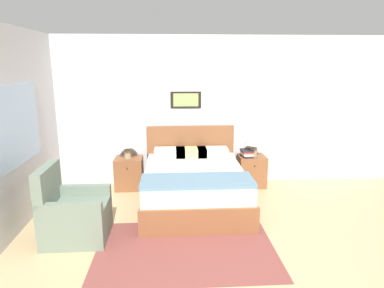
% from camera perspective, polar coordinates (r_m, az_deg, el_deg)
% --- Properties ---
extents(ground_plane, '(16.00, 16.00, 0.00)m').
position_cam_1_polar(ground_plane, '(3.66, 4.22, -22.44)').
color(ground_plane, tan).
extents(wall_back, '(7.21, 0.09, 2.60)m').
position_cam_1_polar(wall_back, '(6.06, 0.55, 5.46)').
color(wall_back, silver).
rests_on(wall_back, ground_plane).
extents(wall_left, '(0.08, 5.43, 2.60)m').
position_cam_1_polar(wall_left, '(4.94, -27.39, 2.14)').
color(wall_left, silver).
rests_on(wall_left, ground_plane).
extents(area_rug_main, '(2.09, 1.44, 0.01)m').
position_cam_1_polar(area_rug_main, '(4.21, -1.05, -17.10)').
color(area_rug_main, brown).
rests_on(area_rug_main, ground_plane).
extents(bed, '(1.53, 1.98, 1.06)m').
position_cam_1_polar(bed, '(5.28, 0.32, -6.78)').
color(bed, brown).
rests_on(bed, ground_plane).
extents(armchair, '(0.76, 0.69, 0.94)m').
position_cam_1_polar(armchair, '(4.54, -19.22, -11.12)').
color(armchair, slate).
rests_on(armchair, ground_plane).
extents(nightstand_near_window, '(0.47, 0.44, 0.55)m').
position_cam_1_polar(nightstand_near_window, '(6.05, -10.43, -4.79)').
color(nightstand_near_window, brown).
rests_on(nightstand_near_window, ground_plane).
extents(nightstand_by_door, '(0.47, 0.44, 0.55)m').
position_cam_1_polar(nightstand_by_door, '(6.16, 9.88, -4.41)').
color(nightstand_by_door, brown).
rests_on(nightstand_by_door, ground_plane).
extents(table_lamp_near_window, '(0.33, 0.33, 0.44)m').
position_cam_1_polar(table_lamp_near_window, '(5.88, -10.76, 0.53)').
color(table_lamp_near_window, gray).
rests_on(table_lamp_near_window, nightstand_near_window).
extents(table_lamp_by_door, '(0.33, 0.33, 0.44)m').
position_cam_1_polar(table_lamp_by_door, '(6.00, 10.31, 0.82)').
color(table_lamp_by_door, gray).
rests_on(table_lamp_by_door, nightstand_by_door).
extents(book_thick_bottom, '(0.19, 0.29, 0.03)m').
position_cam_1_polar(book_thick_bottom, '(6.02, 9.11, -1.95)').
color(book_thick_bottom, '#232328').
rests_on(book_thick_bottom, nightstand_by_door).
extents(book_hardcover_middle, '(0.18, 0.24, 0.04)m').
position_cam_1_polar(book_hardcover_middle, '(6.01, 9.12, -1.62)').
color(book_hardcover_middle, silver).
rests_on(book_hardcover_middle, book_thick_bottom).
extents(book_novel_upper, '(0.19, 0.25, 0.03)m').
position_cam_1_polar(book_novel_upper, '(6.00, 9.13, -1.29)').
color(book_novel_upper, '#B7332D').
rests_on(book_novel_upper, book_hardcover_middle).
extents(book_slim_near_top, '(0.22, 0.23, 0.02)m').
position_cam_1_polar(book_slim_near_top, '(6.00, 9.14, -1.06)').
color(book_slim_near_top, '#232328').
rests_on(book_slim_near_top, book_novel_upper).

